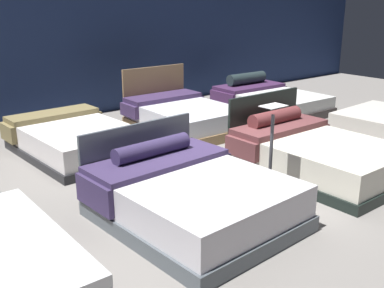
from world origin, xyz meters
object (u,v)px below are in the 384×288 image
bed_2 (315,154)px  price_sign (270,164)px  bed_1 (190,196)px  bed_5 (75,139)px  bed_6 (183,116)px  bed_7 (269,100)px

bed_2 → price_sign: (-1.13, -0.20, 0.18)m
bed_1 → price_sign: size_ratio=1.82×
bed_5 → bed_6: (2.10, 0.02, 0.02)m
bed_2 → bed_6: bed_6 is taller
bed_7 → price_sign: size_ratio=1.93×
bed_5 → bed_7: size_ratio=0.97×
bed_2 → bed_7: bed_2 is taller
price_sign → bed_5: bearing=109.3°
bed_2 → price_sign: price_sign is taller
bed_6 → bed_5: bearing=-178.5°
bed_2 → bed_7: bearing=51.8°
bed_7 → price_sign: (-3.35, -3.04, 0.22)m
bed_7 → price_sign: price_sign is taller
bed_2 → bed_7: size_ratio=0.97×
bed_5 → price_sign: price_sign is taller
bed_2 → bed_6: 2.81m
bed_1 → bed_6: bearing=50.6°
bed_1 → bed_2: 2.20m
bed_1 → bed_7: size_ratio=0.94×
bed_1 → bed_2: (2.20, 0.04, -0.01)m
bed_5 → price_sign: bearing=-73.1°
bed_5 → bed_7: bed_7 is taller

